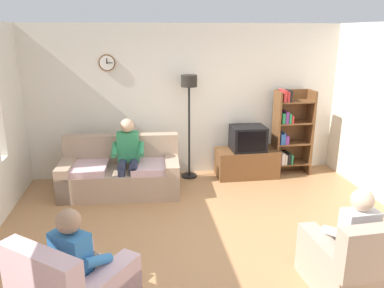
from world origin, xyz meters
TOP-DOWN VIEW (x-y plane):
  - ground_plane at (0.00, 0.00)m, footprint 12.00×12.00m
  - back_wall_assembly at (-0.00, 2.66)m, footprint 6.20×0.17m
  - couch at (-1.20, 1.84)m, footprint 1.95×0.99m
  - tv_stand at (1.05, 2.25)m, footprint 1.10×0.56m
  - tv at (1.05, 2.23)m, footprint 0.60×0.49m
  - bookshelf at (1.86, 2.32)m, footprint 0.68×0.36m
  - floor_lamp at (0.01, 2.35)m, footprint 0.28×0.28m
  - armchair_near_bookshelf at (1.23, -1.03)m, footprint 0.85×0.92m
  - person_on_couch at (-1.06, 1.73)m, footprint 0.53×0.55m
  - person_in_left_armchair at (-1.44, -0.99)m, footprint 0.62×0.64m
  - person_in_right_armchair at (1.23, -0.94)m, footprint 0.53×0.55m

SIDE VIEW (x-z plane):
  - ground_plane at x=0.00m, z-range 0.00..0.00m
  - tv_stand at x=1.05m, z-range 0.00..0.51m
  - armchair_near_bookshelf at x=1.23m, z-range -0.16..0.74m
  - couch at x=-1.20m, z-range -0.14..0.76m
  - person_in_left_armchair at x=-1.44m, z-range 0.04..1.16m
  - person_in_right_armchair at x=1.23m, z-range 0.04..1.16m
  - person_on_couch at x=-1.06m, z-range 0.08..1.32m
  - tv at x=1.05m, z-range 0.51..0.95m
  - bookshelf at x=1.86m, z-range 0.00..1.58m
  - back_wall_assembly at x=0.00m, z-range 0.00..2.70m
  - floor_lamp at x=0.01m, z-range 0.53..2.38m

